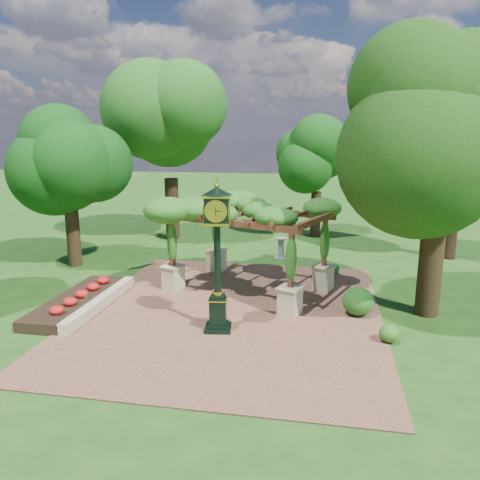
# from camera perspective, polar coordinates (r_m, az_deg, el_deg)

# --- Properties ---
(ground) EXTENTS (120.00, 120.00, 0.00)m
(ground) POSITION_cam_1_polar(r_m,az_deg,el_deg) (15.40, -1.71, -10.05)
(ground) COLOR #1E4714
(ground) RESTS_ON ground
(brick_plaza) EXTENTS (10.00, 12.00, 0.04)m
(brick_plaza) POSITION_cam_1_polar(r_m,az_deg,el_deg) (16.30, -0.97, -8.65)
(brick_plaza) COLOR brown
(brick_plaza) RESTS_ON ground
(border_wall) EXTENTS (0.35, 5.00, 0.40)m
(border_wall) POSITION_cam_1_polar(r_m,az_deg,el_deg) (17.26, -16.59, -7.32)
(border_wall) COLOR #C6B793
(border_wall) RESTS_ON ground
(flower_bed) EXTENTS (1.50, 5.00, 0.36)m
(flower_bed) POSITION_cam_1_polar(r_m,az_deg,el_deg) (17.68, -19.21, -7.09)
(flower_bed) COLOR red
(flower_bed) RESTS_ON ground
(pedestal_clock) EXTENTS (1.01, 1.01, 4.54)m
(pedestal_clock) POSITION_cam_1_polar(r_m,az_deg,el_deg) (13.96, -2.79, -0.71)
(pedestal_clock) COLOR black
(pedestal_clock) RESTS_ON brick_plaza
(pergola) EXTENTS (6.74, 5.46, 3.67)m
(pergola) POSITION_cam_1_polar(r_m,az_deg,el_deg) (17.72, 1.03, 3.15)
(pergola) COLOR beige
(pergola) RESTS_ON brick_plaza
(sundial) EXTENTS (0.68, 0.68, 1.06)m
(sundial) POSITION_cam_1_polar(r_m,az_deg,el_deg) (22.95, 5.01, -1.19)
(sundial) COLOR gray
(sundial) RESTS_ON ground
(shrub_front) EXTENTS (0.70, 0.70, 0.51)m
(shrub_front) POSITION_cam_1_polar(r_m,az_deg,el_deg) (14.55, 17.70, -10.81)
(shrub_front) COLOR #2C601B
(shrub_front) RESTS_ON brick_plaza
(shrub_mid) EXTENTS (1.37, 1.37, 0.95)m
(shrub_mid) POSITION_cam_1_polar(r_m,az_deg,el_deg) (16.25, 14.23, -7.26)
(shrub_mid) COLOR #205B19
(shrub_mid) RESTS_ON brick_plaza
(shrub_back) EXTENTS (0.85, 0.85, 0.58)m
(shrub_back) POSITION_cam_1_polar(r_m,az_deg,el_deg) (20.57, 11.14, -3.41)
(shrub_back) COLOR #21601B
(shrub_back) RESTS_ON brick_plaza
(tree_west_near) EXTENTS (3.64, 3.64, 7.44)m
(tree_west_near) POSITION_cam_1_polar(r_m,az_deg,el_deg) (22.46, -20.36, 9.74)
(tree_west_near) COLOR #372616
(tree_west_near) RESTS_ON ground
(tree_west_far) EXTENTS (5.03, 5.03, 9.12)m
(tree_west_far) POSITION_cam_1_polar(r_m,az_deg,el_deg) (27.02, -8.59, 13.21)
(tree_west_far) COLOR #332013
(tree_west_far) RESTS_ON ground
(tree_north) EXTENTS (3.65, 3.65, 6.94)m
(tree_north) POSITION_cam_1_polar(r_m,az_deg,el_deg) (27.81, 9.46, 10.06)
(tree_north) COLOR #352415
(tree_north) RESTS_ON ground
(tree_east_far) EXTENTS (4.05, 4.05, 8.75)m
(tree_east_far) POSITION_cam_1_polar(r_m,az_deg,el_deg) (24.59, 25.26, 11.62)
(tree_east_far) COLOR black
(tree_east_far) RESTS_ON ground
(tree_east_near) EXTENTS (4.53, 4.53, 8.99)m
(tree_east_near) POSITION_cam_1_polar(r_m,az_deg,el_deg) (16.26, 23.53, 12.39)
(tree_east_near) COLOR #382716
(tree_east_near) RESTS_ON ground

